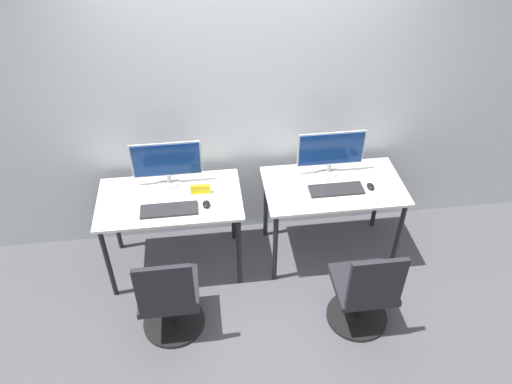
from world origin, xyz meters
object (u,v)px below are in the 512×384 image
keyboard_left (169,210)px  keyboard_right (336,190)px  office_chair_left (170,301)px  monitor_left (167,162)px  office_chair_right (364,294)px  mouse_right (371,186)px  mouse_left (206,204)px  monitor_right (331,151)px

keyboard_left → keyboard_right: same height
keyboard_left → office_chair_left: 0.68m
monitor_left → office_chair_right: 1.84m
office_chair_left → monitor_left: bearing=87.5°
keyboard_right → office_chair_right: 0.85m
keyboard_left → mouse_right: bearing=2.8°
office_chair_left → office_chair_right: size_ratio=1.00×
office_chair_left → mouse_right: 1.82m
mouse_left → office_chair_left: 0.78m
monitor_left → keyboard_left: 0.40m
keyboard_right → mouse_right: 0.28m
office_chair_left → office_chair_right: bearing=-5.0°
office_chair_left → keyboard_right: bearing=24.0°
keyboard_left → monitor_left: bearing=90.0°
monitor_right → mouse_right: size_ratio=6.20×
mouse_left → office_chair_left: office_chair_left is taller
mouse_right → keyboard_left: bearing=-177.2°
mouse_left → keyboard_right: bearing=3.0°
mouse_left → monitor_right: 1.11m
keyboard_left → monitor_right: monitor_right is taller
office_chair_right → monitor_right: bearing=93.9°
monitor_right → office_chair_right: size_ratio=0.65×
office_chair_right → mouse_right: bearing=73.7°
keyboard_right → monitor_right: bearing=90.0°
keyboard_left → office_chair_right: size_ratio=0.51×
monitor_right → mouse_right: monitor_right is taller
monitor_left → mouse_right: 1.66m
keyboard_right → mouse_right: mouse_right is taller
mouse_left → keyboard_right: 1.05m
mouse_left → keyboard_left: bearing=-175.1°
mouse_left → mouse_right: size_ratio=1.00×
mouse_left → monitor_left: bearing=131.3°
monitor_left → monitor_right: bearing=-0.7°
keyboard_left → keyboard_right: bearing=3.4°
office_chair_left → keyboard_right: 1.56m
monitor_right → keyboard_right: 0.32m
office_chair_right → keyboard_left: bearing=154.9°
keyboard_left → monitor_right: size_ratio=0.79×
office_chair_right → keyboard_right: bearing=95.3°
monitor_right → keyboard_right: (0.00, -0.26, -0.20)m
office_chair_left → monitor_right: size_ratio=1.54×
mouse_left → office_chair_right: 1.38m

